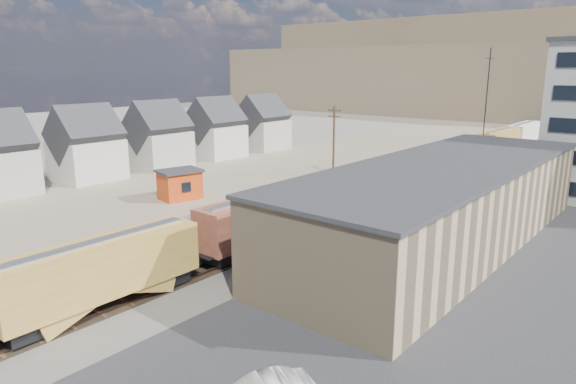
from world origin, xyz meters
The scene contains 11 objects.
ground centered at (0.00, 0.00, 0.00)m, with size 300.00×300.00×0.00m, color #6B6356.
ballast_bed centered at (0.00, 50.00, 0.03)m, with size 18.00×200.00×0.06m, color #4C4742.
dirt_yard centered at (-20.00, 40.00, 0.01)m, with size 24.00×180.00×0.03m, color #7E7157.
asphalt_lot centered at (22.00, 35.00, 0.02)m, with size 26.00×120.00×0.04m, color #232326.
rail_tracks centered at (-0.55, 50.00, 0.11)m, with size 11.40×200.00×0.24m.
freight_train centered at (3.80, 36.62, 2.79)m, with size 3.00×119.74×4.46m.
warehouse centered at (14.98, 25.00, 3.65)m, with size 12.40×40.40×7.25m.
utility_pole_north centered at (-8.50, 42.00, 5.30)m, with size 2.20×0.32×10.00m.
radio_mast centered at (6.00, 60.00, 9.12)m, with size 1.20×0.16×18.00m.
townhouse_row centered at (-34.00, 25.00, 4.34)m, with size 8.15×68.16×10.47m.
maintenance_shed centered at (-15.28, 20.08, 1.82)m, with size 4.71×5.55×3.55m.
Camera 1 is at (32.22, -17.17, 15.17)m, focal length 32.00 mm.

